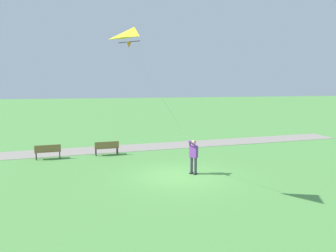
{
  "coord_description": "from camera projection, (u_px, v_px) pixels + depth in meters",
  "views": [
    {
      "loc": [
        -17.17,
        3.42,
        5.04
      ],
      "look_at": [
        0.13,
        0.67,
        2.52
      ],
      "focal_mm": 38.67,
      "sensor_mm": 36.0,
      "label": 1
    }
  ],
  "objects": [
    {
      "name": "person_kite_flyer",
      "position": [
        193.0,
        154.0,
        18.23
      ],
      "size": [
        0.59,
        0.6,
        1.83
      ],
      "color": "#232328",
      "rests_on": "ground"
    },
    {
      "name": "flying_kite",
      "position": [
        134.0,
        39.0,
        14.03
      ],
      "size": [
        3.48,
        3.49,
        5.0
      ],
      "color": "yellow"
    },
    {
      "name": "park_bench_far_walkway",
      "position": [
        48.0,
        151.0,
        21.55
      ],
      "size": [
        0.66,
        1.55,
        0.88
      ],
      "color": "olive",
      "rests_on": "ground"
    },
    {
      "name": "ground_plane",
      "position": [
        182.0,
        176.0,
        18.04
      ],
      "size": [
        120.0,
        120.0,
        0.0
      ],
      "primitive_type": "plane",
      "color": "#569947"
    },
    {
      "name": "park_bench_near_walkway",
      "position": [
        107.0,
        147.0,
        22.61
      ],
      "size": [
        0.66,
        1.55,
        0.88
      ],
      "color": "olive",
      "rests_on": "ground"
    },
    {
      "name": "walkway_path",
      "position": [
        133.0,
        148.0,
        24.85
      ],
      "size": [
        7.16,
        32.0,
        0.02
      ],
      "primitive_type": "cube",
      "rotation": [
        0.0,
        0.0,
        0.15
      ],
      "color": "gray",
      "rests_on": "ground"
    }
  ]
}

